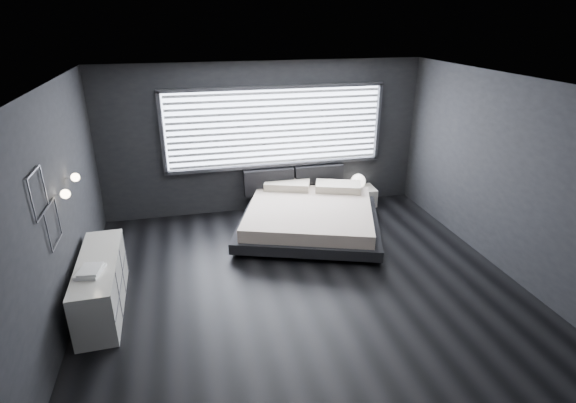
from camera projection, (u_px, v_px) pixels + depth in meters
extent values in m
plane|color=black|center=(302.00, 281.00, 6.45)|extent=(6.00, 6.00, 0.00)
plane|color=silver|center=(304.00, 82.00, 5.37)|extent=(6.00, 6.00, 0.00)
cube|color=black|center=(265.00, 139.00, 8.38)|extent=(6.00, 0.04, 2.80)
cube|color=black|center=(396.00, 318.00, 3.44)|extent=(6.00, 0.04, 2.80)
cube|color=black|center=(57.00, 212.00, 5.27)|extent=(0.04, 5.50, 2.80)
cube|color=black|center=(501.00, 174.00, 6.55)|extent=(0.04, 5.50, 2.80)
cube|color=white|center=(275.00, 127.00, 8.32)|extent=(4.00, 0.02, 1.38)
cube|color=#47474C|center=(162.00, 134.00, 7.86)|extent=(0.06, 0.08, 1.48)
cube|color=#47474C|center=(378.00, 122.00, 8.73)|extent=(0.06, 0.08, 1.48)
cube|color=#47474C|center=(275.00, 87.00, 8.01)|extent=(4.14, 0.08, 0.06)
cube|color=#47474C|center=(276.00, 165.00, 8.58)|extent=(4.14, 0.08, 0.06)
cube|color=silver|center=(276.00, 128.00, 8.27)|extent=(3.94, 0.03, 1.32)
cube|color=black|center=(269.00, 182.00, 8.61)|extent=(0.96, 0.16, 0.52)
cube|color=black|center=(319.00, 178.00, 8.83)|extent=(0.96, 0.16, 0.52)
cylinder|color=silver|center=(59.00, 195.00, 5.25)|extent=(0.10, 0.02, 0.02)
sphere|color=#FFE5B7|center=(65.00, 194.00, 5.27)|extent=(0.11, 0.11, 0.11)
cylinder|color=silver|center=(69.00, 178.00, 5.79)|extent=(0.10, 0.02, 0.02)
sphere|color=#FFE5B7|center=(75.00, 177.00, 5.80)|extent=(0.11, 0.11, 0.11)
cube|color=#47474C|center=(33.00, 172.00, 4.52)|extent=(0.01, 0.46, 0.02)
cube|color=#47474C|center=(43.00, 214.00, 4.70)|extent=(0.01, 0.46, 0.02)
cube|color=#47474C|center=(44.00, 186.00, 4.82)|extent=(0.01, 0.02, 0.46)
cube|color=#47474C|center=(32.00, 202.00, 4.40)|extent=(0.01, 0.02, 0.46)
cube|color=#47474C|center=(49.00, 205.00, 4.93)|extent=(0.01, 0.46, 0.02)
cube|color=#47474C|center=(57.00, 242.00, 5.11)|extent=(0.01, 0.46, 0.02)
cube|color=#47474C|center=(58.00, 216.00, 5.22)|extent=(0.01, 0.02, 0.46)
cube|color=#47474C|center=(48.00, 233.00, 4.81)|extent=(0.01, 0.02, 0.46)
cube|color=black|center=(242.00, 251.00, 7.19)|extent=(0.16, 0.16, 0.09)
cube|color=black|center=(371.00, 258.00, 6.99)|extent=(0.16, 0.16, 0.09)
cube|color=black|center=(261.00, 206.00, 8.87)|extent=(0.16, 0.16, 0.09)
cube|color=black|center=(365.00, 211.00, 8.67)|extent=(0.16, 0.16, 0.09)
cube|color=black|center=(309.00, 222.00, 7.88)|extent=(2.99, 2.92, 0.17)
cube|color=beige|center=(310.00, 212.00, 7.80)|extent=(2.69, 2.69, 0.22)
cube|color=beige|center=(287.00, 185.00, 8.55)|extent=(0.94, 0.71, 0.14)
cube|color=beige|center=(338.00, 187.00, 8.46)|extent=(0.94, 0.71, 0.14)
cube|color=silver|center=(359.00, 196.00, 9.03)|extent=(0.62, 0.52, 0.35)
sphere|color=white|center=(358.00, 181.00, 8.90)|extent=(0.29, 0.29, 0.29)
cube|color=silver|center=(101.00, 284.00, 5.77)|extent=(0.53, 1.75, 0.70)
cube|color=#47474C|center=(121.00, 281.00, 5.82)|extent=(0.05, 1.72, 0.68)
cube|color=white|center=(90.00, 272.00, 5.35)|extent=(0.34, 0.40, 0.04)
cube|color=white|center=(90.00, 270.00, 5.32)|extent=(0.27, 0.34, 0.03)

